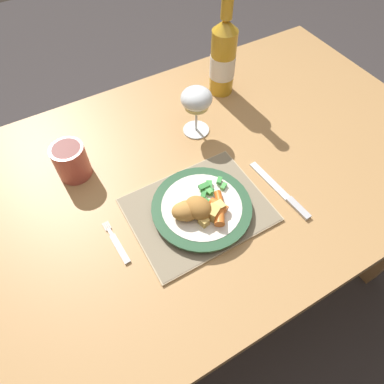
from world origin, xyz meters
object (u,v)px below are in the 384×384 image
object	(u,v)px
fork	(118,245)
wine_glass	(196,101)
dinner_plate	(202,208)
table_knife	(284,194)
dining_table	(193,190)
bottle	(223,57)
drinking_cup	(71,161)

from	to	relation	value
fork	wine_glass	xyz separation A→B (m)	(0.34, 0.23, 0.10)
dinner_plate	fork	size ratio (longest dim) A/B	1.96
table_knife	dinner_plate	bearing A→B (deg)	163.37
dining_table	bottle	distance (m)	0.40
table_knife	bottle	xyz separation A→B (m)	(0.09, 0.43, 0.11)
table_knife	drinking_cup	world-z (taller)	drinking_cup
fork	dining_table	bearing A→B (deg)	22.23
dinner_plate	wine_glass	xyz separation A→B (m)	(0.13, 0.25, 0.09)
fork	drinking_cup	world-z (taller)	drinking_cup
dining_table	dinner_plate	xyz separation A→B (m)	(-0.05, -0.12, 0.10)
bottle	table_knife	bearing A→B (deg)	-101.59
bottle	drinking_cup	world-z (taller)	bottle
dinner_plate	dining_table	bearing A→B (deg)	68.27
fork	drinking_cup	xyz separation A→B (m)	(-0.01, 0.25, 0.05)
dinner_plate	table_knife	xyz separation A→B (m)	(0.20, -0.06, -0.01)
dinner_plate	wine_glass	bearing A→B (deg)	62.28
fork	bottle	world-z (taller)	bottle
fork	table_knife	bearing A→B (deg)	-10.44
dinner_plate	wine_glass	size ratio (longest dim) A/B	1.67
dining_table	bottle	size ratio (longest dim) A/B	4.72
drinking_cup	table_knife	bearing A→B (deg)	-37.57
drinking_cup	dining_table	bearing A→B (deg)	-28.29
wine_glass	bottle	bearing A→B (deg)	36.60
dining_table	bottle	bearing A→B (deg)	45.40
table_knife	wine_glass	bearing A→B (deg)	103.32
dining_table	wine_glass	bearing A→B (deg)	57.11
dining_table	fork	bearing A→B (deg)	-157.77
table_knife	bottle	bearing A→B (deg)	78.41
dining_table	dinner_plate	world-z (taller)	dinner_plate
table_knife	wine_glass	xyz separation A→B (m)	(-0.07, 0.31, 0.10)
table_knife	bottle	size ratio (longest dim) A/B	0.68
dinner_plate	bottle	world-z (taller)	bottle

